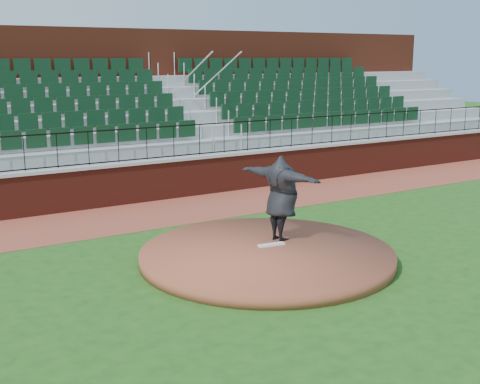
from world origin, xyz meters
name	(u,v)px	position (x,y,z in m)	size (l,w,h in m)	color
ground	(275,261)	(0.00, 0.00, 0.00)	(90.00, 90.00, 0.00)	#1E4C15
warning_track	(170,211)	(0.00, 5.40, 0.01)	(34.00, 3.20, 0.01)	brown
field_wall	(148,182)	(0.00, 7.00, 0.60)	(34.00, 0.35, 1.20)	maroon
wall_cap	(147,162)	(0.00, 7.00, 1.25)	(34.00, 0.45, 0.10)	#B7B7B7
wall_railing	(147,144)	(0.00, 7.00, 1.80)	(34.00, 0.05, 1.00)	black
seating_stands	(115,120)	(0.00, 9.72, 2.30)	(34.00, 5.10, 4.60)	gray
concourse_wall	(88,102)	(0.00, 12.52, 2.75)	(34.00, 0.50, 5.50)	maroon
pitchers_mound	(267,255)	(-0.14, 0.14, 0.12)	(5.64, 5.64, 0.25)	brown
pitching_rubber	(271,245)	(0.14, 0.35, 0.27)	(0.63, 0.16, 0.04)	white
pitcher	(281,198)	(0.59, 0.64, 1.25)	(2.46, 0.67, 2.00)	black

